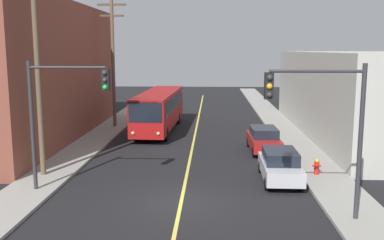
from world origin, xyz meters
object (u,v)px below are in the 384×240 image
object	(u,v)px
city_bus	(159,109)
parked_car_red	(264,139)
utility_pole_near	(37,56)
traffic_signal_right_corner	(321,113)
parked_car_silver	(280,165)
utility_pole_mid	(113,57)
fire_hydrant	(317,166)
traffic_signal_left_corner	(64,102)

from	to	relation	value
city_bus	parked_car_red	distance (m)	10.69
parked_car_red	utility_pole_near	size ratio (longest dim) A/B	0.39
city_bus	traffic_signal_right_corner	distance (m)	20.92
parked_car_red	traffic_signal_right_corner	size ratio (longest dim) A/B	0.74
utility_pole_near	parked_car_silver	bearing A→B (deg)	-0.63
parked_car_red	utility_pole_mid	bearing A→B (deg)	144.38
utility_pole_near	traffic_signal_right_corner	bearing A→B (deg)	-22.51
fire_hydrant	parked_car_red	bearing A→B (deg)	110.57
parked_car_silver	traffic_signal_left_corner	distance (m)	11.01
parked_car_silver	traffic_signal_right_corner	bearing A→B (deg)	-83.32
utility_pole_mid	fire_hydrant	xyz separation A→B (m)	(13.88, -14.07, -5.46)
utility_pole_near	traffic_signal_left_corner	size ratio (longest dim) A/B	1.89
utility_pole_near	utility_pole_mid	world-z (taller)	utility_pole_near
traffic_signal_right_corner	fire_hydrant	world-z (taller)	traffic_signal_right_corner
parked_car_red	traffic_signal_left_corner	size ratio (longest dim) A/B	0.74
parked_car_red	fire_hydrant	distance (m)	6.04
utility_pole_near	fire_hydrant	distance (m)	15.49
utility_pole_mid	traffic_signal_left_corner	world-z (taller)	utility_pole_mid
parked_car_silver	utility_pole_mid	distance (m)	19.71
parked_car_silver	utility_pole_mid	bearing A→B (deg)	128.46
parked_car_silver	traffic_signal_right_corner	world-z (taller)	traffic_signal_right_corner
parked_car_red	traffic_signal_right_corner	xyz separation A→B (m)	(0.68, -11.69, 3.46)
city_bus	fire_hydrant	distance (m)	16.32
parked_car_silver	fire_hydrant	size ratio (longest dim) A/B	5.26
traffic_signal_left_corner	traffic_signal_right_corner	world-z (taller)	same
parked_car_silver	traffic_signal_left_corner	xyz separation A→B (m)	(-10.21, -2.25, 3.46)
city_bus	fire_hydrant	size ratio (longest dim) A/B	14.56
city_bus	parked_car_red	world-z (taller)	city_bus
city_bus	utility_pole_mid	size ratio (longest dim) A/B	1.14
parked_car_silver	parked_car_red	bearing A→B (deg)	90.60
parked_car_silver	traffic_signal_left_corner	bearing A→B (deg)	-167.58
utility_pole_near	utility_pole_mid	distance (m)	14.76
fire_hydrant	traffic_signal_right_corner	bearing A→B (deg)	-103.40
parked_car_silver	utility_pole_mid	xyz separation A→B (m)	(-11.83, 14.89, 5.20)
city_bus	utility_pole_mid	bearing A→B (deg)	164.22
city_bus	utility_pole_mid	world-z (taller)	utility_pole_mid
utility_pole_mid	parked_car_red	bearing A→B (deg)	-35.62
parked_car_silver	parked_car_red	size ratio (longest dim) A/B	0.99
city_bus	parked_car_red	bearing A→B (deg)	-43.24
city_bus	utility_pole_mid	xyz separation A→B (m)	(-4.00, 1.13, 4.23)
city_bus	utility_pole_near	bearing A→B (deg)	-108.25
utility_pole_mid	traffic_signal_right_corner	world-z (taller)	utility_pole_mid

